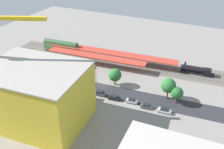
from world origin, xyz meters
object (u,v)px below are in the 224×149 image
at_px(street_tree_1, 57,64).
at_px(traffic_light, 96,72).
at_px(freight_coach_far, 61,46).
at_px(street_tree_0, 115,75).
at_px(construction_building, 37,96).
at_px(box_truck_0, 78,94).
at_px(street_tree_4, 52,62).
at_px(platform_canopy_far, 111,53).
at_px(parked_car_5, 87,90).
at_px(locomotive, 198,71).
at_px(street_tree_3, 177,93).
at_px(parked_car_3, 114,98).
at_px(parked_car_2, 132,101).
at_px(platform_canopy_near, 96,56).
at_px(parked_car_6, 72,86).
at_px(parked_car_0, 164,111).
at_px(street_tree_2, 168,86).
at_px(parked_car_4, 100,93).
at_px(parked_car_1, 146,106).
at_px(box_truck_1, 63,86).

xyz_separation_m(street_tree_1, traffic_light, (-19.12, -0.31, 0.09)).
distance_m(freight_coach_far, street_tree_0, 42.10).
height_order(construction_building, box_truck_0, construction_building).
distance_m(street_tree_1, street_tree_4, 2.49).
bearing_deg(platform_canopy_far, parked_car_5, 97.44).
bearing_deg(parked_car_5, street_tree_1, -21.26).
distance_m(locomotive, street_tree_3, 25.53).
distance_m(street_tree_4, traffic_light, 21.60).
height_order(locomotive, parked_car_3, locomotive).
relative_size(street_tree_1, street_tree_3, 1.08).
height_order(parked_car_2, street_tree_1, street_tree_1).
height_order(platform_canopy_near, freight_coach_far, freight_coach_far).
xyz_separation_m(locomotive, traffic_light, (36.63, 24.77, 2.94)).
relative_size(parked_car_6, traffic_light, 0.63).
distance_m(parked_car_0, street_tree_0, 25.02).
relative_size(locomotive, parked_car_3, 3.03).
bearing_deg(parked_car_2, parked_car_3, 8.22).
relative_size(construction_building, street_tree_0, 4.19).
xyz_separation_m(parked_car_0, street_tree_2, (1.31, -8.71, 4.86)).
relative_size(box_truck_0, traffic_light, 1.46).
relative_size(parked_car_5, street_tree_2, 0.54).
xyz_separation_m(platform_canopy_far, parked_car_5, (-3.83, 29.31, -3.01)).
height_order(parked_car_4, parked_car_5, parked_car_4).
height_order(parked_car_6, street_tree_3, street_tree_3).
height_order(box_truck_0, street_tree_4, street_tree_4).
bearing_deg(parked_car_1, parked_car_0, -177.45).
relative_size(locomotive, parked_car_1, 3.45).
relative_size(platform_canopy_far, street_tree_3, 9.86).
bearing_deg(box_truck_0, parked_car_1, -169.05).
height_order(platform_canopy_near, street_tree_2, street_tree_2).
bearing_deg(parked_car_2, locomotive, -119.44).
bearing_deg(parked_car_0, platform_canopy_far, -40.33).
relative_size(box_truck_0, street_tree_3, 1.59).
relative_size(freight_coach_far, box_truck_0, 1.86).
bearing_deg(parked_car_5, street_tree_0, -129.18).
bearing_deg(parked_car_4, freight_coach_far, -36.39).
bearing_deg(parked_car_3, platform_canopy_near, -48.38).
distance_m(parked_car_3, construction_building, 28.19).
bearing_deg(street_tree_1, street_tree_0, -176.10).
height_order(platform_canopy_near, street_tree_1, street_tree_1).
distance_m(parked_car_3, street_tree_0, 11.18).
xyz_separation_m(parked_car_2, street_tree_2, (-10.88, -8.21, 4.81)).
xyz_separation_m(locomotive, street_tree_2, (7.17, 23.77, 3.90)).
xyz_separation_m(platform_canopy_far, box_truck_1, (5.17, 32.22, -2.14)).
height_order(construction_building, traffic_light, construction_building).
height_order(parked_car_3, parked_car_5, parked_car_3).
bearing_deg(construction_building, street_tree_2, -144.08).
bearing_deg(street_tree_0, street_tree_1, 3.90).
height_order(box_truck_1, street_tree_0, street_tree_0).
height_order(parked_car_4, street_tree_4, street_tree_4).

